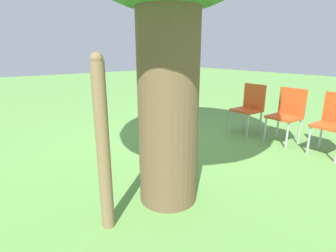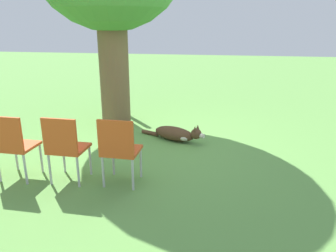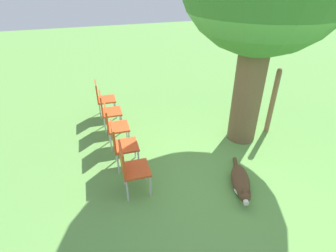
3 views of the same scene
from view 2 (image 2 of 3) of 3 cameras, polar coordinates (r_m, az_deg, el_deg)
name	(u,v)px [view 2 (image 2 of 3)]	position (r m, az deg, el deg)	size (l,w,h in m)	color
ground_plane	(148,138)	(5.82, -3.48, -2.07)	(30.00, 30.00, 0.00)	#609947
dog	(177,134)	(5.64, 1.57, -1.39)	(0.59, 1.18, 0.34)	#513823
fence_post	(123,81)	(7.21, -7.83, 7.71)	(0.11, 0.11, 1.45)	#846647
red_chair_0	(119,147)	(4.04, -8.48, -3.69)	(0.43, 0.45, 0.88)	#D14C1E
red_chair_1	(65,145)	(4.26, -17.45, -3.19)	(0.43, 0.45, 0.88)	#D14C1E
red_chair_2	(13,143)	(4.58, -25.36, -2.68)	(0.43, 0.45, 0.88)	#D14C1E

